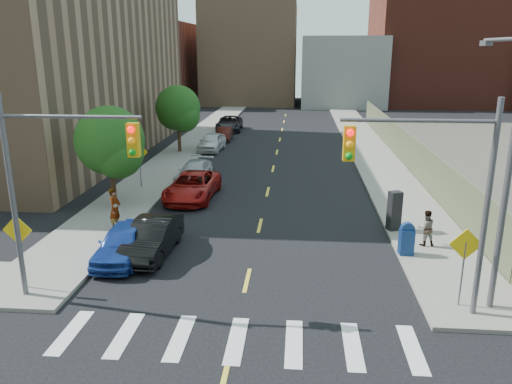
% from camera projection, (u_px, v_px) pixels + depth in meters
% --- Properties ---
extents(sidewalk_nw, '(3.50, 73.00, 0.15)m').
position_uv_depth(sidewalk_nw, '(206.00, 132.00, 51.29)').
color(sidewalk_nw, gray).
rests_on(sidewalk_nw, ground).
extents(sidewalk_ne, '(3.50, 73.00, 0.15)m').
position_uv_depth(sidewalk_ne, '(358.00, 134.00, 50.00)').
color(sidewalk_ne, gray).
rests_on(sidewalk_ne, ground).
extents(fence_north, '(0.12, 44.00, 2.50)m').
position_uv_depth(fence_north, '(405.00, 149.00, 36.60)').
color(fence_north, '#636848').
rests_on(fence_north, ground).
extents(bg_bldg_west, '(14.00, 18.00, 12.00)m').
position_uv_depth(bg_bldg_west, '(148.00, 64.00, 78.11)').
color(bg_bldg_west, '#592319').
rests_on(bg_bldg_west, ground).
extents(bg_bldg_midwest, '(14.00, 16.00, 15.00)m').
position_uv_depth(bg_bldg_midwest, '(251.00, 54.00, 78.28)').
color(bg_bldg_midwest, '#8C6B4C').
rests_on(bg_bldg_midwest, ground).
extents(bg_bldg_center, '(12.00, 16.00, 10.00)m').
position_uv_depth(bg_bldg_center, '(341.00, 71.00, 75.90)').
color(bg_bldg_center, gray).
rests_on(bg_bldg_center, ground).
extents(bg_bldg_east, '(18.00, 18.00, 16.00)m').
position_uv_depth(bg_bldg_east, '(434.00, 51.00, 75.82)').
color(bg_bldg_east, '#592319').
rests_on(bg_bldg_east, ground).
extents(signal_nw, '(4.59, 0.30, 7.00)m').
position_uv_depth(signal_nw, '(54.00, 172.00, 15.93)').
color(signal_nw, '#59595E').
rests_on(signal_nw, ground).
extents(signal_ne, '(4.59, 0.30, 7.00)m').
position_uv_depth(signal_ne, '(438.00, 180.00, 14.93)').
color(signal_ne, '#59595E').
rests_on(signal_ne, ground).
extents(streetlight_ne, '(0.25, 3.70, 9.00)m').
position_uv_depth(streetlight_ne, '(506.00, 153.00, 15.42)').
color(streetlight_ne, '#59595E').
rests_on(streetlight_ne, ground).
extents(warn_sign_nw, '(1.06, 0.06, 2.83)m').
position_uv_depth(warn_sign_nw, '(19.00, 238.00, 17.26)').
color(warn_sign_nw, '#59595E').
rests_on(warn_sign_nw, ground).
extents(warn_sign_ne, '(1.06, 0.06, 2.83)m').
position_uv_depth(warn_sign_ne, '(465.00, 253.00, 16.01)').
color(warn_sign_ne, '#59595E').
rests_on(warn_sign_ne, ground).
extents(warn_sign_midwest, '(1.06, 0.06, 2.83)m').
position_uv_depth(warn_sign_midwest, '(139.00, 157.00, 30.18)').
color(warn_sign_midwest, '#59595E').
rests_on(warn_sign_midwest, ground).
extents(tree_west_near, '(3.66, 3.64, 5.52)m').
position_uv_depth(tree_west_near, '(110.00, 145.00, 26.00)').
color(tree_west_near, '#332114').
rests_on(tree_west_near, ground).
extents(tree_west_far, '(3.66, 3.64, 5.52)m').
position_uv_depth(tree_west_far, '(178.00, 111.00, 40.36)').
color(tree_west_far, '#332114').
rests_on(tree_west_far, ground).
extents(parked_car_blue, '(1.76, 4.30, 1.46)m').
position_uv_depth(parked_car_blue, '(124.00, 243.00, 20.27)').
color(parked_car_blue, navy).
rests_on(parked_car_blue, ground).
extents(parked_car_black, '(1.72, 4.55, 1.48)m').
position_uv_depth(parked_car_black, '(152.00, 238.00, 20.75)').
color(parked_car_black, black).
rests_on(parked_car_black, ground).
extents(parked_car_red, '(2.71, 5.49, 1.50)m').
position_uv_depth(parked_car_red, '(192.00, 186.00, 28.49)').
color(parked_car_red, maroon).
rests_on(parked_car_red, ground).
extents(parked_car_silver, '(2.05, 4.65, 1.33)m').
position_uv_depth(parked_car_silver, '(195.00, 172.00, 32.08)').
color(parked_car_silver, '#A5A8AD').
rests_on(parked_car_silver, ground).
extents(parked_car_white, '(2.12, 4.55, 1.51)m').
position_uv_depth(parked_car_white, '(212.00, 142.00, 41.89)').
color(parked_car_white, silver).
rests_on(parked_car_white, ground).
extents(parked_car_maroon, '(1.33, 3.72, 1.22)m').
position_uv_depth(parked_car_maroon, '(224.00, 134.00, 46.76)').
color(parked_car_maroon, '#38100B').
rests_on(parked_car_maroon, ground).
extents(parked_car_grey, '(2.73, 5.54, 1.51)m').
position_uv_depth(parked_car_grey, '(229.00, 123.00, 52.23)').
color(parked_car_grey, black).
rests_on(parked_car_grey, ground).
extents(mailbox, '(0.60, 0.48, 1.38)m').
position_uv_depth(mailbox, '(407.00, 239.00, 20.41)').
color(mailbox, navy).
rests_on(mailbox, sidewalk_ne).
extents(payphone, '(0.68, 0.62, 1.85)m').
position_uv_depth(payphone, '(394.00, 211.00, 23.13)').
color(payphone, black).
rests_on(payphone, sidewalk_ne).
extents(pedestrian_west, '(0.55, 0.77, 1.98)m').
position_uv_depth(pedestrian_west, '(115.00, 209.00, 23.23)').
color(pedestrian_west, gray).
rests_on(pedestrian_west, sidewalk_nw).
extents(pedestrian_east, '(0.85, 0.71, 1.57)m').
position_uv_depth(pedestrian_east, '(426.00, 228.00, 21.33)').
color(pedestrian_east, gray).
rests_on(pedestrian_east, sidewalk_ne).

